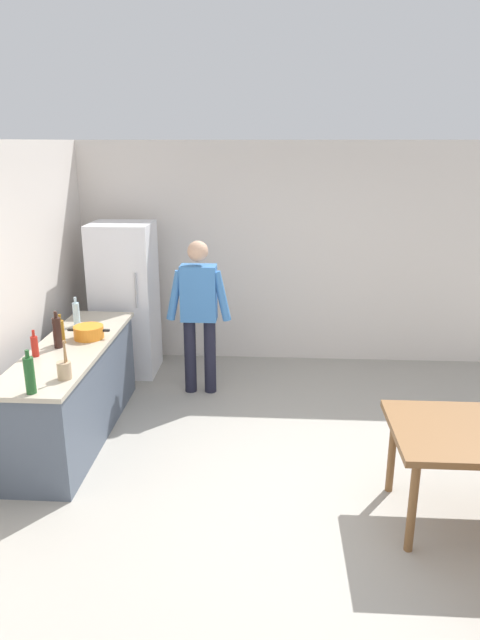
# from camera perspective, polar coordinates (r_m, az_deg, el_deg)

# --- Properties ---
(ground_plane) EXTENTS (14.00, 14.00, 0.00)m
(ground_plane) POSITION_cam_1_polar(r_m,az_deg,el_deg) (4.79, 4.96, -16.67)
(ground_plane) COLOR #9E998E
(wall_back) EXTENTS (6.40, 0.12, 2.70)m
(wall_back) POSITION_cam_1_polar(r_m,az_deg,el_deg) (7.09, 4.70, 6.62)
(wall_back) COLOR silver
(wall_back) RESTS_ON ground_plane
(kitchen_counter) EXTENTS (0.64, 2.20, 0.90)m
(kitchen_counter) POSITION_cam_1_polar(r_m,az_deg,el_deg) (5.57, -16.30, -6.86)
(kitchen_counter) COLOR #4C5666
(kitchen_counter) RESTS_ON ground_plane
(refrigerator) EXTENTS (0.70, 0.67, 1.80)m
(refrigerator) POSITION_cam_1_polar(r_m,az_deg,el_deg) (6.83, -11.46, 2.03)
(refrigerator) COLOR white
(refrigerator) RESTS_ON ground_plane
(person) EXTENTS (0.70, 0.22, 1.70)m
(person) POSITION_cam_1_polar(r_m,az_deg,el_deg) (6.10, -4.14, 1.25)
(person) COLOR #1E1E2D
(person) RESTS_ON ground_plane
(cooking_pot) EXTENTS (0.40, 0.28, 0.12)m
(cooking_pot) POSITION_cam_1_polar(r_m,az_deg,el_deg) (5.55, -14.96, -1.18)
(cooking_pot) COLOR orange
(cooking_pot) RESTS_ON kitchen_counter
(utensil_jar) EXTENTS (0.11, 0.11, 0.32)m
(utensil_jar) POSITION_cam_1_polar(r_m,az_deg,el_deg) (4.66, -17.23, -4.76)
(utensil_jar) COLOR tan
(utensil_jar) RESTS_ON kitchen_counter
(bottle_sauce_red) EXTENTS (0.06, 0.06, 0.24)m
(bottle_sauce_red) POSITION_cam_1_polar(r_m,az_deg,el_deg) (5.21, -19.93, -2.46)
(bottle_sauce_red) COLOR #B22319
(bottle_sauce_red) RESTS_ON kitchen_counter
(bottle_wine_dark) EXTENTS (0.08, 0.08, 0.34)m
(bottle_wine_dark) POSITION_cam_1_polar(r_m,az_deg,el_deg) (5.35, -17.90, -1.17)
(bottle_wine_dark) COLOR black
(bottle_wine_dark) RESTS_ON kitchen_counter
(bottle_oil_amber) EXTENTS (0.06, 0.06, 0.28)m
(bottle_oil_amber) POSITION_cam_1_polar(r_m,az_deg,el_deg) (5.46, -17.55, -1.10)
(bottle_oil_amber) COLOR #996619
(bottle_oil_amber) RESTS_ON kitchen_counter
(bottle_water_clear) EXTENTS (0.07, 0.07, 0.30)m
(bottle_water_clear) POSITION_cam_1_polar(r_m,az_deg,el_deg) (5.93, -16.12, 0.59)
(bottle_water_clear) COLOR silver
(bottle_water_clear) RESTS_ON kitchen_counter
(bottle_wine_green) EXTENTS (0.08, 0.08, 0.34)m
(bottle_wine_green) POSITION_cam_1_polar(r_m,az_deg,el_deg) (4.46, -20.38, -5.19)
(bottle_wine_green) COLOR #1E5123
(bottle_wine_green) RESTS_ON kitchen_counter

